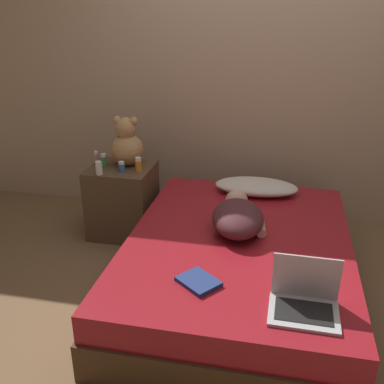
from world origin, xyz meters
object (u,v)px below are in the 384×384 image
Objects in this scene: pillow at (256,187)px; bottle_pink at (96,158)px; teddy_bear at (127,144)px; person_lying at (238,216)px; bottle_green at (104,160)px; bottle_white at (99,168)px; bottle_blue at (122,167)px; book at (198,282)px; laptop at (304,299)px; bottle_orange at (138,165)px.

bottle_pink is at bearing -176.05° from pillow.
pillow is at bearing 3.07° from teddy_bear.
bottle_green is (-1.09, 0.48, 0.13)m from person_lying.
bottle_blue is at bearing 30.54° from bottle_white.
bottle_white is at bearing -118.20° from teddy_bear.
pillow is 1.04m from teddy_bear.
pillow is 1.18m from bottle_green.
bottle_blue is at bearing -26.97° from bottle_pink.
teddy_bear is 0.21m from bottle_green.
pillow is 1.28m from book.
teddy_bear is 1.48× the size of book.
bottle_white reaches higher than laptop.
pillow is 6.08× the size of bottle_green.
bottle_white is at bearing 134.03° from book.
bottle_blue is (0.01, -0.16, -0.13)m from teddy_bear.
laptop is at bearing -44.78° from bottle_orange.
bottle_orange is 0.38m from bottle_pink.
bottle_blue is (-0.92, 0.40, 0.12)m from person_lying.
bottle_orange is at bearing 24.69° from bottle_white.
bottle_green is at bearing 170.78° from bottle_orange.
person_lying is 6.28× the size of bottle_white.
bottle_orange is 1.35× the size of bottle_blue.
book is at bearing -98.85° from pillow.
bottle_orange is 0.42× the size of book.
bottle_white is at bearing -155.31° from bottle_orange.
bottle_orange is at bearing -9.22° from bottle_green.
bottle_pink is at bearing -172.44° from teddy_bear.
teddy_bear reaches higher than bottle_pink.
bottle_green is (-1.16, -0.13, 0.17)m from pillow.
bottle_blue is 1.33m from book.
laptop is 1.82m from bottle_white.
laptop is 1.70m from bottle_orange.
teddy_bear reaches higher than pillow.
bottle_white is (-0.26, -0.12, -0.00)m from bottle_orange.
bottle_white is 0.39× the size of book.
bottle_white reaches higher than person_lying.
bottle_pink is (-0.25, 0.13, 0.01)m from bottle_blue.
bottle_white is (-0.14, -0.08, 0.01)m from bottle_blue.
pillow is 1.64× the size of teddy_bear.
bottle_green is at bearing 130.41° from book.
laptop is at bearing -11.09° from book.
bottle_blue is at bearing -167.71° from pillow.
bottle_white reaches higher than pillow.
person_lying is 1.01m from bottle_blue.
bottle_pink is 1.59m from book.
pillow is 0.62m from person_lying.
bottle_pink is (-0.24, -0.03, -0.11)m from teddy_bear.
person_lying is at bearing -96.41° from pillow.
bottle_orange is at bearing 135.96° from laptop.
bottle_pink is 1.02× the size of bottle_green.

